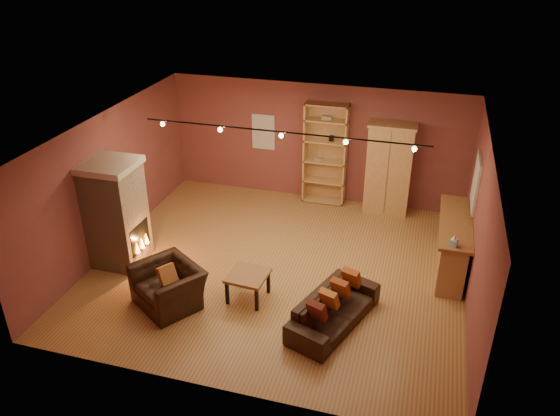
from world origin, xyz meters
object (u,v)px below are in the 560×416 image
(loveseat, at_px, (334,304))
(coffee_table, at_px, (248,278))
(fireplace, at_px, (116,213))
(bar_counter, at_px, (452,244))
(bookcase, at_px, (326,153))
(armchair, at_px, (168,280))
(armoire, at_px, (389,168))

(loveseat, xyz_separation_m, coffee_table, (-1.60, 0.26, 0.04))
(fireplace, xyz_separation_m, bar_counter, (6.24, 1.50, -0.53))
(bookcase, bearing_deg, bar_counter, -37.00)
(loveseat, relative_size, armchair, 1.49)
(coffee_table, bearing_deg, armchair, -157.52)
(bookcase, bearing_deg, loveseat, -76.12)
(fireplace, height_order, armchair, fireplace)
(bar_counter, xyz_separation_m, loveseat, (-1.85, -2.24, -0.14))
(armchair, bearing_deg, armoire, 88.03)
(bookcase, height_order, armoire, bookcase)
(armoire, height_order, loveseat, armoire)
(bar_counter, bearing_deg, armoire, 125.11)
(fireplace, relative_size, bar_counter, 0.97)
(armoire, relative_size, armchair, 1.58)
(armchair, distance_m, coffee_table, 1.38)
(bar_counter, bearing_deg, loveseat, -129.45)
(bookcase, xyz_separation_m, armchair, (-1.77, -4.73, -0.74))
(fireplace, distance_m, loveseat, 4.51)
(armoire, relative_size, bar_counter, 0.97)
(armoire, height_order, armchair, armoire)
(armoire, bearing_deg, coffee_table, -116.02)
(bookcase, bearing_deg, armchair, -110.54)
(armoire, height_order, bar_counter, armoire)
(bookcase, distance_m, armoire, 1.50)
(bookcase, height_order, bar_counter, bookcase)
(fireplace, height_order, coffee_table, fireplace)
(armoire, xyz_separation_m, coffee_table, (-1.98, -4.06, -0.64))
(coffee_table, bearing_deg, bookcase, 83.27)
(armoire, bearing_deg, loveseat, -95.08)
(fireplace, distance_m, bar_counter, 6.44)
(armchair, relative_size, coffee_table, 1.88)
(bookcase, bearing_deg, coffee_table, -96.73)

